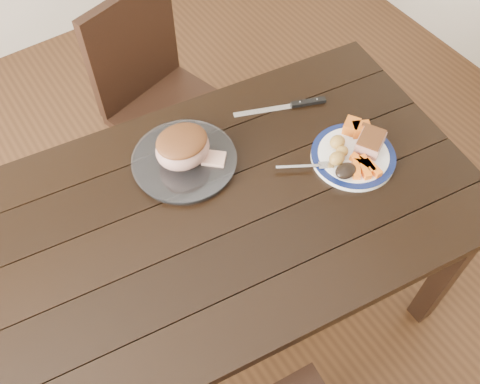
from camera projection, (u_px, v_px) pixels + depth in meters
ground at (221, 310)px, 2.19m from camera, size 4.00×4.00×0.00m
dining_table at (215, 226)px, 1.65m from camera, size 1.70×1.10×0.75m
chair_far at (159, 93)px, 2.17m from camera, size 0.52×0.53×0.93m
dinner_plate at (353, 157)px, 1.68m from camera, size 0.27×0.27×0.02m
plate_rim at (353, 155)px, 1.67m from camera, size 0.27×0.27×0.02m
serving_platter at (184, 161)px, 1.67m from camera, size 0.32×0.32×0.02m
pork_slice at (370, 143)px, 1.67m from camera, size 0.12×0.11×0.04m
roasted_potatoes at (338, 150)px, 1.65m from camera, size 0.09×0.09×0.04m
carrot_batons at (364, 166)px, 1.63m from camera, size 0.09×0.11×0.02m
pumpkin_wedges at (356, 128)px, 1.71m from camera, size 0.09×0.09×0.04m
dark_mushroom at (346, 171)px, 1.61m from camera, size 0.07×0.05×0.03m
fork at (309, 166)px, 1.64m from camera, size 0.16×0.11×0.00m
roast_joint at (183, 148)px, 1.62m from camera, size 0.17×0.15×0.11m
cut_slice at (214, 159)px, 1.65m from camera, size 0.09×0.09×0.02m
carving_knife at (297, 104)px, 1.81m from camera, size 0.30×0.14×0.01m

